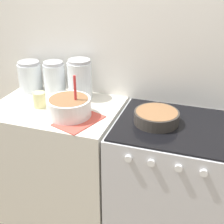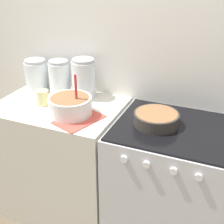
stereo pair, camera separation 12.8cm
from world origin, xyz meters
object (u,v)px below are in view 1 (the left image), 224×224
(mixing_bowl, at_px, (69,106))
(storage_jar_left, at_px, (30,78))
(storage_jar_right, at_px, (80,81))
(storage_jar_middle, at_px, (55,80))
(tin_can, at_px, (40,100))
(baking_pan, at_px, (156,117))
(stove, at_px, (169,183))

(mixing_bowl, xyz_separation_m, storage_jar_left, (-0.45, 0.30, 0.03))
(mixing_bowl, distance_m, storage_jar_right, 0.31)
(storage_jar_left, relative_size, storage_jar_right, 0.81)
(storage_jar_middle, bearing_deg, mixing_bowl, -49.42)
(storage_jar_right, bearing_deg, tin_can, -128.91)
(storage_jar_middle, distance_m, tin_can, 0.24)
(baking_pan, distance_m, tin_can, 0.78)
(stove, relative_size, mixing_bowl, 3.22)
(baking_pan, height_order, storage_jar_middle, storage_jar_middle)
(storage_jar_middle, bearing_deg, storage_jar_left, 180.00)
(storage_jar_left, bearing_deg, mixing_bowl, -33.18)
(mixing_bowl, bearing_deg, tin_can, 166.06)
(stove, bearing_deg, storage_jar_middle, 167.41)
(tin_can, bearing_deg, baking_pan, 1.89)
(mixing_bowl, height_order, storage_jar_left, mixing_bowl)
(mixing_bowl, height_order, tin_can, mixing_bowl)
(baking_pan, xyz_separation_m, storage_jar_right, (-0.59, 0.21, 0.08))
(storage_jar_left, height_order, storage_jar_right, storage_jar_right)
(storage_jar_middle, bearing_deg, stove, -12.59)
(storage_jar_right, bearing_deg, storage_jar_left, -180.00)
(storage_jar_left, distance_m, tin_can, 0.32)
(mixing_bowl, relative_size, tin_can, 2.67)
(stove, distance_m, storage_jar_middle, 1.07)
(baking_pan, bearing_deg, tin_can, -178.11)
(baking_pan, xyz_separation_m, storage_jar_left, (-0.99, 0.21, 0.06))
(mixing_bowl, height_order, baking_pan, mixing_bowl)
(baking_pan, bearing_deg, storage_jar_middle, 165.02)
(storage_jar_middle, relative_size, tin_can, 2.33)
(stove, xyz_separation_m, storage_jar_left, (-1.10, 0.20, 0.54))
(storage_jar_right, distance_m, tin_can, 0.31)
(mixing_bowl, bearing_deg, storage_jar_left, 146.82)
(stove, bearing_deg, tin_can, -177.72)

